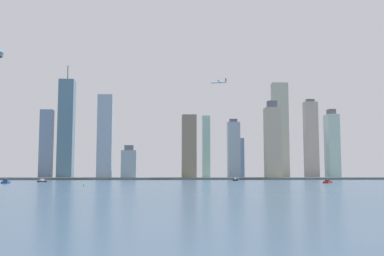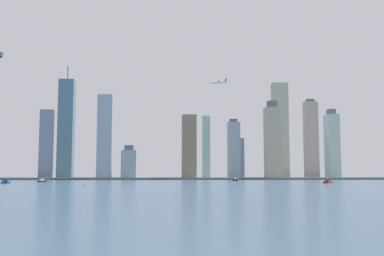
# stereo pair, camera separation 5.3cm
# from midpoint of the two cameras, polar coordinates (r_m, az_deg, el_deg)

# --- Properties ---
(ground_plane) EXTENTS (6000.00, 6000.00, 0.00)m
(ground_plane) POSITION_cam_midpoint_polar(r_m,az_deg,el_deg) (321.49, -2.90, -7.44)
(ground_plane) COLOR #2E465D
(waterfront_pier) EXTENTS (851.70, 54.20, 3.54)m
(waterfront_pier) POSITION_cam_midpoint_polar(r_m,az_deg,el_deg) (741.66, -3.84, -6.30)
(waterfront_pier) COLOR #56615E
(waterfront_pier) RESTS_ON ground
(skyscraper_0) EXTENTS (22.95, 22.43, 105.17)m
(skyscraper_0) POSITION_cam_midpoint_polar(r_m,az_deg,el_deg) (745.15, -0.37, -2.41)
(skyscraper_0) COLOR #7C715D
(skyscraper_0) RESTS_ON ground
(skyscraper_1) EXTENTS (21.13, 26.68, 127.79)m
(skyscraper_1) POSITION_cam_midpoint_polar(r_m,az_deg,el_deg) (877.14, 17.08, -2.11)
(skyscraper_1) COLOR #9FC1BB
(skyscraper_1) RESTS_ON ground
(skyscraper_2) EXTENTS (20.80, 16.21, 117.40)m
(skyscraper_2) POSITION_cam_midpoint_polar(r_m,az_deg,el_deg) (808.90, -17.71, -1.96)
(skyscraper_2) COLOR #6C84A3
(skyscraper_2) RESTS_ON ground
(skyscraper_3) EXTENTS (24.01, 15.26, 145.26)m
(skyscraper_3) POSITION_cam_midpoint_polar(r_m,az_deg,el_deg) (857.69, 14.62, -1.42)
(skyscraper_3) COLOR #AB9E95
(skyscraper_3) RESTS_ON ground
(skyscraper_4) EXTENTS (12.94, 13.56, 107.79)m
(skyscraper_4) POSITION_cam_midpoint_polar(r_m,az_deg,el_deg) (777.26, 1.77, -2.44)
(skyscraper_4) COLOR #94C1B8
(skyscraper_4) RESTS_ON ground
(skyscraper_5) EXTENTS (27.97, 16.09, 172.22)m
(skyscraper_5) POSITION_cam_midpoint_polar(r_m,az_deg,el_deg) (831.81, 10.94, -0.33)
(skyscraper_5) COLOR #AAAD9A
(skyscraper_5) RESTS_ON ground
(skyscraper_6) EXTENTS (25.29, 25.69, 194.46)m
(skyscraper_6) POSITION_cam_midpoint_polar(r_m,az_deg,el_deg) (803.43, -15.40, -0.15)
(skyscraper_6) COLOR slate
(skyscraper_6) RESTS_ON ground
(skyscraper_7) EXTENTS (23.39, 24.66, 135.55)m
(skyscraper_7) POSITION_cam_midpoint_polar(r_m,az_deg,el_deg) (745.39, -10.78, -1.14)
(skyscraper_7) COLOR #8BA1B5
(skyscraper_7) RESTS_ON ground
(skyscraper_8) EXTENTS (21.82, 13.25, 105.62)m
(skyscraper_8) POSITION_cam_midpoint_polar(r_m,az_deg,el_deg) (804.58, 5.22, -2.73)
(skyscraper_8) COLOR #899FB5
(skyscraper_8) RESTS_ON ground
(skyscraper_9) EXTENTS (24.41, 22.55, 129.18)m
(skyscraper_9) POSITION_cam_midpoint_polar(r_m,az_deg,el_deg) (761.80, 10.01, -1.75)
(skyscraper_9) COLOR #ACA38D
(skyscraper_9) RESTS_ON ground
(skyscraper_10) EXTENTS (23.69, 22.01, 54.60)m
(skyscraper_10) POSITION_cam_midpoint_polar(r_m,az_deg,el_deg) (735.94, -7.88, -4.47)
(skyscraper_10) COLOR #879DA8
(skyscraper_10) RESTS_ON ground
(skyscraper_11) EXTENTS (15.81, 27.78, 74.25)m
(skyscraper_11) POSITION_cam_midpoint_polar(r_m,az_deg,el_deg) (848.35, 5.85, -3.82)
(skyscraper_11) COLOR #6982AA
(skyscraper_11) RESTS_ON ground
(boat_0) EXTENTS (9.97, 9.85, 3.76)m
(boat_0) POSITION_cam_midpoint_polar(r_m,az_deg,el_deg) (555.96, -18.20, -6.29)
(boat_0) COLOR #231F29
(boat_0) RESTS_ON ground
(boat_2) EXTENTS (4.50, 7.28, 3.95)m
(boat_2) POSITION_cam_midpoint_polar(r_m,az_deg,el_deg) (668.71, 5.77, -6.38)
(boat_2) COLOR navy
(boat_2) RESTS_ON ground
(boat_3) EXTENTS (6.96, 5.51, 4.99)m
(boat_3) POSITION_cam_midpoint_polar(r_m,az_deg,el_deg) (616.30, 5.41, -6.42)
(boat_3) COLOR black
(boat_3) RESTS_ON ground
(boat_4) EXTENTS (8.43, 18.52, 7.85)m
(boat_4) POSITION_cam_midpoint_polar(r_m,az_deg,el_deg) (495.45, -22.19, -6.23)
(boat_4) COLOR navy
(boat_4) RESTS_ON ground
(boat_5) EXTENTS (14.30, 17.05, 8.06)m
(boat_5) POSITION_cam_midpoint_polar(r_m,az_deg,el_deg) (490.97, 16.56, -6.45)
(boat_5) COLOR #B1201D
(boat_5) RESTS_ON ground
(channel_buoy_0) EXTENTS (1.65, 1.65, 2.07)m
(channel_buoy_0) POSITION_cam_midpoint_polar(r_m,az_deg,el_deg) (373.95, -13.32, -6.89)
(channel_buoy_0) COLOR green
(channel_buoy_0) RESTS_ON ground
(channel_buoy_1) EXTENTS (1.63, 1.63, 2.57)m
(channel_buoy_1) POSITION_cam_midpoint_polar(r_m,az_deg,el_deg) (491.60, 16.11, -6.47)
(channel_buoy_1) COLOR green
(channel_buoy_1) RESTS_ON ground
(channel_buoy_2) EXTENTS (1.43, 1.43, 1.98)m
(channel_buoy_2) POSITION_cam_midpoint_polar(r_m,az_deg,el_deg) (651.75, 12.67, -6.33)
(channel_buoy_2) COLOR green
(channel_buoy_2) RESTS_ON ground
(airplane) EXTENTS (27.51, 30.01, 8.10)m
(airplane) POSITION_cam_midpoint_polar(r_m,az_deg,el_deg) (794.76, 3.39, 5.71)
(airplane) COLOR silver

